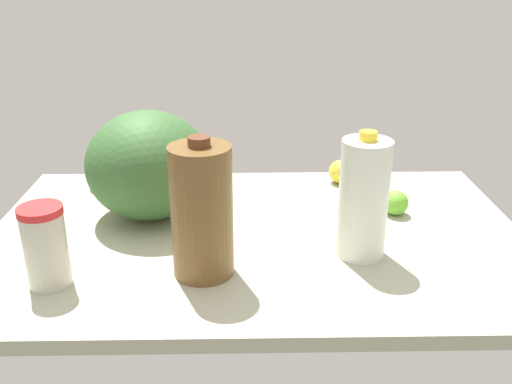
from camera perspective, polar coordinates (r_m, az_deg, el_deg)
name	(u,v)px	position (r cm, az deg, el deg)	size (l,w,h in cm)	color
countertop	(256,239)	(129.06, 0.00, -4.71)	(120.00, 76.00, 3.00)	#ABAC92
milk_jug	(363,199)	(116.49, 10.68, -0.67)	(10.01, 10.01, 26.57)	white
watermelon	(148,165)	(134.73, -10.74, 2.67)	(28.60, 28.60, 25.32)	#376230
chocolate_milk_jug	(202,211)	(107.91, -5.44, -1.94)	(11.81, 11.81, 27.83)	brown
tumbler_cup	(45,246)	(112.79, -20.31, -5.10)	(8.19, 8.19, 15.98)	beige
lemon_near_front	(101,174)	(157.00, -15.19, 1.71)	(7.53, 7.53, 7.53)	yellow
lime_far_back	(48,223)	(134.35, -20.11, -2.92)	(5.96, 5.96, 5.96)	#6BB332
lime_beside_bowl	(396,203)	(140.24, 13.81, -1.05)	(5.96, 5.96, 5.96)	#66B32F
lemon_by_jug	(341,172)	(156.69, 8.47, 2.03)	(6.44, 6.44, 6.44)	yellow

